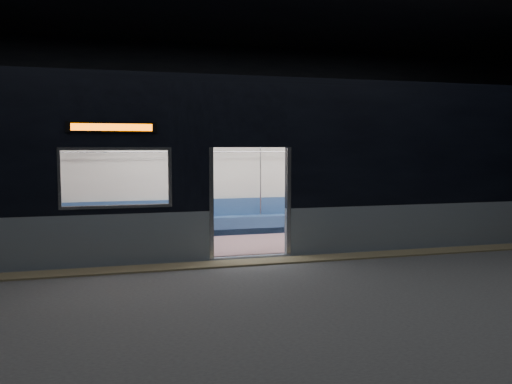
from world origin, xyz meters
name	(u,v)px	position (x,y,z in m)	size (l,w,h in m)	color
station_floor	(267,270)	(0.00, 0.00, -0.01)	(24.00, 14.00, 0.01)	#47494C
station_envelope	(267,48)	(0.00, 0.00, 3.66)	(24.00, 14.00, 5.00)	black
tactile_strip	(258,262)	(0.00, 0.55, 0.01)	(22.80, 0.50, 0.03)	#8C7F59
metro_car	(232,157)	(0.00, 2.54, 1.85)	(18.00, 3.04, 3.35)	gray
passenger	(372,198)	(3.84, 3.55, 0.79)	(0.40, 0.68, 1.35)	black
handbag	(376,203)	(3.81, 3.33, 0.68)	(0.30, 0.26, 0.15)	black
transit_map	(372,171)	(3.98, 3.85, 1.46)	(0.94, 0.03, 0.61)	white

